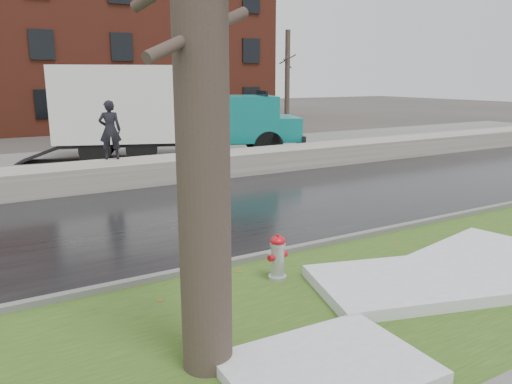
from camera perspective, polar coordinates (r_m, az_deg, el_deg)
ground at (r=8.43m, az=4.01°, el=-9.90°), size 120.00×120.00×0.00m
verge at (r=7.51m, az=9.53°, el=-12.85°), size 60.00×4.50×0.04m
road at (r=12.19m, az=-8.01°, el=-2.63°), size 60.00×7.00×0.03m
parking_lot at (r=20.15m, az=-17.34°, el=3.11°), size 60.00×9.00×0.03m
curb at (r=9.18m, az=0.47°, el=-7.42°), size 60.00×0.15×0.14m
snowbank at (r=15.98m, az=-13.84°, el=2.18°), size 60.00×1.60×0.75m
brick_building at (r=36.98m, az=-21.10°, el=14.86°), size 26.00×12.00×10.00m
bg_tree_right at (r=36.61m, az=3.60°, el=13.08°), size 1.40×1.62×6.50m
fire_hydrant at (r=8.18m, az=2.47°, el=-7.23°), size 0.38×0.34×0.76m
tree at (r=5.20m, az=-6.39°, el=16.79°), size 1.40×1.61×7.12m
box_truck at (r=20.57m, az=-10.57°, el=9.15°), size 11.06×5.68×3.71m
worker at (r=16.25m, az=-16.35°, el=6.82°), size 0.76×0.61×1.83m
snow_patch_near at (r=9.90m, az=25.41°, el=-6.88°), size 2.95×2.48×0.16m
snow_patch_far at (r=5.94m, az=8.04°, el=-19.35°), size 2.25×1.67×0.14m
snow_patch_side at (r=8.26m, az=16.80°, el=-9.95°), size 3.19×2.52×0.18m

